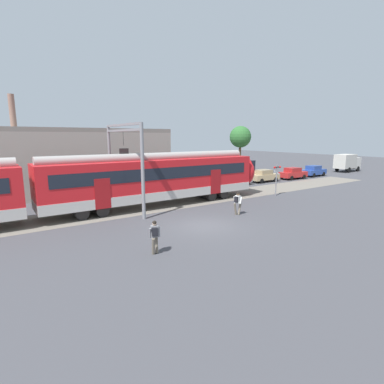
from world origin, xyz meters
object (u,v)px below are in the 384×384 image
Objects in this scene: commuter_train at (41,188)px; parked_car_red at (293,173)px; pedestrian_grey at (155,234)px; parked_car_grey at (235,179)px; box_truck at (347,162)px; crossing_signal at (277,175)px; pedestrian_white at (237,201)px; parked_car_blue at (314,171)px; parked_car_tan at (264,176)px.

parked_car_red is at bearing 6.77° from commuter_train.
commuter_train is 9.37× the size of parked_car_red.
pedestrian_grey is at bearing -69.16° from commuter_train.
parked_car_grey is 0.76× the size of box_truck.
crossing_signal reaches higher than pedestrian_grey.
pedestrian_white is at bearing 21.16° from pedestrian_grey.
box_truck is at bearing 2.36° from parked_car_blue.
commuter_train is 12.68× the size of crossing_signal.
box_truck is (24.55, 0.14, 0.79)m from parked_car_grey.
box_truck reaches higher than parked_car_blue.
parked_car_blue is (32.40, 13.08, -0.21)m from pedestrian_grey.
parked_car_tan is 0.76× the size of box_truck.
commuter_train reaches higher than parked_car_grey.
parked_car_blue is at bearing 22.48° from crossing_signal.
commuter_train is 9.44× the size of parked_car_tan.
pedestrian_white is 21.41m from parked_car_red.
parked_car_red is 4.93m from parked_car_blue.
box_truck reaches higher than pedestrian_grey.
parked_car_red is at bearing -177.93° from parked_car_blue.
parked_car_blue is (4.92, 0.18, 0.00)m from parked_car_red.
parked_car_grey is 14.93m from parked_car_blue.
parked_car_grey and parked_car_tan have the same top height.
pedestrian_grey is at bearing -162.21° from box_truck.
commuter_train is at bearing 153.25° from pedestrian_white.
parked_car_tan is at bearing 35.92° from pedestrian_white.
parked_car_red is 0.77× the size of box_truck.
parked_car_red is 12.93m from crossing_signal.
parked_car_red is at bearing -2.48° from parked_car_grey.
parked_car_tan is 9.15m from crossing_signal.
box_truck is (19.74, 0.17, 0.79)m from parked_car_tan.
pedestrian_white reaches higher than parked_car_grey.
pedestrian_grey is 0.41× the size of parked_car_tan.
commuter_train reaches higher than parked_car_blue.
box_truck reaches higher than parked_car_tan.
commuter_train is 7.19× the size of box_truck.
commuter_train is 13.37m from pedestrian_white.
pedestrian_grey is 30.35m from parked_car_red.
parked_car_tan is 0.99× the size of parked_car_red.
parked_car_blue is at bearing 22.28° from pedestrian_white.
parked_car_blue is at bearing 21.99° from pedestrian_grey.
pedestrian_grey is 1.00× the size of pedestrian_white.
parked_car_tan is at bearing -179.51° from box_truck.
pedestrian_white is 0.56× the size of crossing_signal.
box_truck is 26.61m from crossing_signal.
parked_car_tan is 0.99× the size of parked_car_blue.
crossing_signal reaches higher than box_truck.
pedestrian_grey is 0.31× the size of box_truck.
box_truck is (45.52, 4.25, -0.68)m from commuter_train.
crossing_signal is at bearing -149.85° from parked_car_red.
crossing_signal reaches higher than parked_car_blue.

